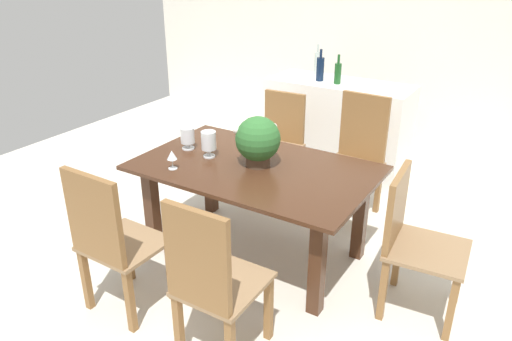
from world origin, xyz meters
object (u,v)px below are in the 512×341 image
Objects in this scene: dining_table at (255,182)px; kitchen_counter at (337,127)px; flower_centerpiece at (258,140)px; wine_bottle_dark at (338,73)px; crystal_vase_center_near at (188,136)px; wine_bottle_amber at (320,69)px; wine_bottle_tall at (317,63)px; crystal_vase_left at (209,142)px; wine_glass at (172,156)px; chair_foot_end at (412,236)px; chair_near_right at (211,279)px; chair_far_right at (358,150)px; chair_near_left at (110,237)px; chair_far_left at (279,139)px.

kitchen_counter reaches higher than dining_table.
wine_bottle_dark is at bearing 94.32° from flower_centerpiece.
kitchen_counter is (0.51, 1.78, -0.37)m from crystal_vase_center_near.
flower_centerpiece is 1.75m from wine_bottle_amber.
crystal_vase_left is at bearing -88.09° from wine_bottle_tall.
wine_glass is at bearing -142.18° from flower_centerpiece.
chair_foot_end is 2.21m from kitchen_counter.
chair_near_right is 3.16m from wine_bottle_tall.
kitchen_counter is (-0.12, 1.77, -0.46)m from flower_centerpiece.
dining_table is 1.82m from wine_bottle_amber.
crystal_vase_left is 1.44× the size of wine_glass.
chair_far_right is 0.96m from wine_bottle_dark.
chair_near_left is 0.72× the size of kitchen_counter.
crystal_vase_left is at bearing -92.98° from chair_far_left.
chair_near_left reaches higher than wine_glass.
kitchen_counter reaches higher than crystal_vase_left.
crystal_vase_center_near reaches higher than dining_table.
crystal_vase_center_near is 0.39m from wine_glass.
flower_centerpiece is at bearing -76.60° from wine_bottle_tall.
flower_centerpiece reaches higher than chair_foot_end.
wine_bottle_amber reaches higher than kitchen_counter.
dining_table is 1.17m from chair_foot_end.
crystal_vase_center_near is 1.80m from wine_bottle_dark.
crystal_vase_left reaches higher than wine_glass.
flower_centerpiece is 2.61× the size of wine_glass.
wine_bottle_amber reaches higher than wine_glass.
wine_bottle_tall reaches higher than crystal_vase_center_near.
chair_far_right is (-0.78, 1.06, 0.05)m from chair_foot_end.
kitchen_counter is at bearing 93.58° from dining_table.
wine_bottle_tall is at bearing 89.43° from wine_glass.
crystal_vase_center_near is at bearing 179.37° from dining_table.
wine_bottle_tall is at bearing 90.47° from chair_far_left.
wine_glass is at bearing -39.91° from chair_near_right.
flower_centerpiece reaches higher than crystal_vase_left.
chair_near_left reaches higher than dining_table.
wine_bottle_dark is 0.91× the size of wine_bottle_amber.
kitchen_counter reaches higher than crystal_vase_center_near.
wine_bottle_amber is at bearing 137.64° from chair_far_right.
crystal_vase_left is 1.89m from kitchen_counter.
chair_far_left is 0.88m from wine_bottle_amber.
chair_near_left is at bearing -90.12° from crystal_vase_left.
wine_glass is 2.11m from wine_bottle_amber.
chair_foot_end is at bearing -0.40° from dining_table.
chair_near_left is at bearing -108.38° from chair_far_right.
kitchen_counter reaches higher than chair_foot_end.
chair_near_right is (-0.78, -1.05, 0.03)m from chair_foot_end.
flower_centerpiece is 2.09× the size of crystal_vase_center_near.
chair_far_left is at bearing 86.61° from wine_glass.
wine_bottle_amber is 0.25m from wine_bottle_tall.
wine_glass is (-0.86, -1.40, 0.26)m from chair_far_right.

